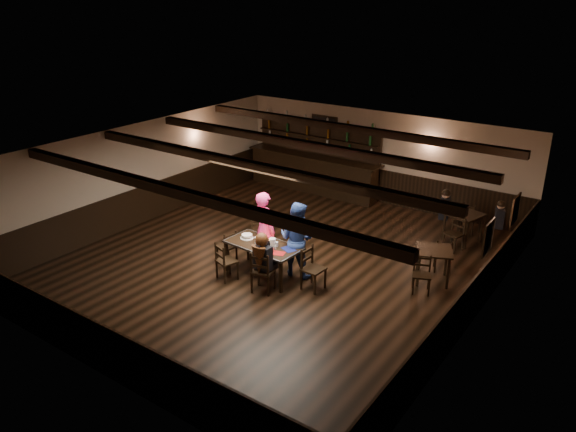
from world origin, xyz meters
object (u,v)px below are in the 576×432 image
Objects in this scene: bar_counter at (314,168)px; cake at (247,236)px; chair_near_right at (262,269)px; dining_table at (263,247)px; man_blue at (297,239)px; chair_near_left at (224,259)px; woman_pink at (264,230)px.

cake is at bearing -72.70° from bar_counter.
chair_near_right is 1.18m from cake.
dining_table is 0.51m from cake.
man_blue is 5.65m from bar_counter.
chair_near_right reaches higher than chair_near_left.
bar_counter is (-1.89, 5.03, -0.16)m from woman_pink.
bar_counter is (-1.68, 5.38, -0.07)m from cake.
chair_near_left is 0.77m from cake.
chair_near_left reaches higher than dining_table.
dining_table is 0.98× the size of woman_pink.
chair_near_left reaches higher than cake.
bar_counter reaches higher than chair_near_left.
bar_counter reaches higher than man_blue.
dining_table is 1.87× the size of chair_near_right.
chair_near_left is at bearing -130.58° from dining_table.
man_blue reaches higher than chair_near_right.
bar_counter reaches higher than dining_table.
woman_pink is at bearing 0.83° from man_blue.
chair_near_left is 6.31m from bar_counter.
woman_pink reaches higher than chair_near_left.
man_blue reaches higher than chair_near_left.
man_blue is (1.13, 1.15, 0.34)m from chair_near_left.
man_blue is 0.38× the size of bar_counter.
man_blue is at bearing -61.13° from bar_counter.
chair_near_right reaches higher than dining_table.
dining_table is at bearing 36.19° from man_blue.
cake is at bearing 17.91° from man_blue.
dining_table is 5.85m from bar_counter.
chair_near_left is 0.93× the size of chair_near_right.
chair_near_right reaches higher than cake.
chair_near_right is at bearing -36.13° from cake.
woman_pink is at bearing 125.01° from dining_table.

